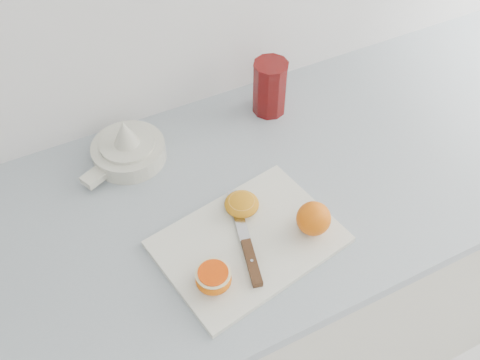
# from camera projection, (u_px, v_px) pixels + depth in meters

# --- Properties ---
(counter) EXTENTS (2.55, 0.64, 0.89)m
(counter) POSITION_uv_depth(u_px,v_px,m) (229.00, 303.00, 1.42)
(counter) COLOR silver
(counter) RESTS_ON ground
(cutting_board) EXTENTS (0.36, 0.29, 0.01)m
(cutting_board) POSITION_uv_depth(u_px,v_px,m) (249.00, 242.00, 1.00)
(cutting_board) COLOR silver
(cutting_board) RESTS_ON counter
(whole_orange) EXTENTS (0.07, 0.07, 0.07)m
(whole_orange) POSITION_uv_depth(u_px,v_px,m) (314.00, 219.00, 0.99)
(whole_orange) COLOR #FB6301
(whole_orange) RESTS_ON cutting_board
(half_orange) EXTENTS (0.06, 0.06, 0.04)m
(half_orange) POSITION_uv_depth(u_px,v_px,m) (213.00, 278.00, 0.92)
(half_orange) COLOR #FB6301
(half_orange) RESTS_ON cutting_board
(squeezed_shell) EXTENTS (0.07, 0.07, 0.03)m
(squeezed_shell) POSITION_uv_depth(u_px,v_px,m) (242.00, 204.00, 1.04)
(squeezed_shell) COLOR #C57A12
(squeezed_shell) RESTS_ON cutting_board
(paring_knife) EXTENTS (0.07, 0.22, 0.01)m
(paring_knife) POSITION_uv_depth(u_px,v_px,m) (249.00, 254.00, 0.97)
(paring_knife) COLOR #4B2D1B
(paring_knife) RESTS_ON cutting_board
(citrus_juicer) EXTENTS (0.20, 0.16, 0.11)m
(citrus_juicer) POSITION_uv_depth(u_px,v_px,m) (128.00, 149.00, 1.13)
(citrus_juicer) COLOR silver
(citrus_juicer) RESTS_ON counter
(red_tumbler) EXTENTS (0.08, 0.08, 0.13)m
(red_tumbler) POSITION_uv_depth(u_px,v_px,m) (270.00, 89.00, 1.22)
(red_tumbler) COLOR #630D0C
(red_tumbler) RESTS_ON counter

